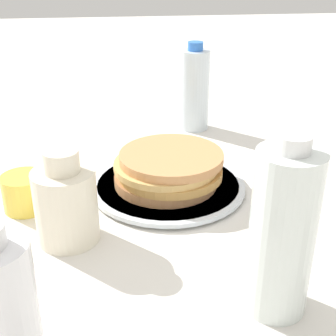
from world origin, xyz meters
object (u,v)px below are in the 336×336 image
at_px(water_bottle_near, 2,323).
at_px(water_bottle_far, 282,233).
at_px(water_bottle_mid, 194,89).
at_px(juice_glass, 25,192).
at_px(pancake_stack, 168,169).
at_px(plate, 168,186).
at_px(cream_jug, 66,203).

xyz_separation_m(water_bottle_near, water_bottle_far, (0.28, 0.09, 0.01)).
distance_m(water_bottle_mid, water_bottle_far, 0.57).
distance_m(juice_glass, water_bottle_mid, 0.45).
xyz_separation_m(pancake_stack, water_bottle_near, (-0.19, -0.38, 0.05)).
height_order(plate, water_bottle_mid, water_bottle_mid).
height_order(cream_jug, water_bottle_far, water_bottle_far).
relative_size(cream_jug, water_bottle_near, 0.74).
bearing_deg(juice_glass, plate, 8.83).
relative_size(plate, water_bottle_mid, 1.36).
bearing_deg(water_bottle_far, water_bottle_near, -162.87).
bearing_deg(cream_jug, juice_glass, 128.08).
height_order(juice_glass, cream_jug, cream_jug).
height_order(plate, pancake_stack, pancake_stack).
distance_m(plate, water_bottle_far, 0.32).
height_order(pancake_stack, water_bottle_mid, water_bottle_mid).
xyz_separation_m(juice_glass, water_bottle_far, (0.32, -0.26, 0.07)).
height_order(pancake_stack, cream_jug, cream_jug).
xyz_separation_m(juice_glass, water_bottle_near, (0.04, -0.34, 0.06)).
xyz_separation_m(plate, pancake_stack, (0.00, -0.00, 0.03)).
relative_size(juice_glass, cream_jug, 0.51).
bearing_deg(water_bottle_near, water_bottle_mid, 67.01).
relative_size(pancake_stack, water_bottle_near, 0.99).
relative_size(juice_glass, water_bottle_near, 0.38).
distance_m(pancake_stack, water_bottle_near, 0.42).
distance_m(cream_jug, water_bottle_near, 0.25).
bearing_deg(water_bottle_mid, water_bottle_near, -112.99).
distance_m(pancake_stack, juice_glass, 0.23).
bearing_deg(pancake_stack, cream_jug, -141.00).
bearing_deg(water_bottle_far, pancake_stack, 106.81).
distance_m(water_bottle_near, water_bottle_mid, 0.72).
bearing_deg(water_bottle_far, juice_glass, 140.95).
xyz_separation_m(pancake_stack, water_bottle_far, (0.09, -0.29, 0.06)).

